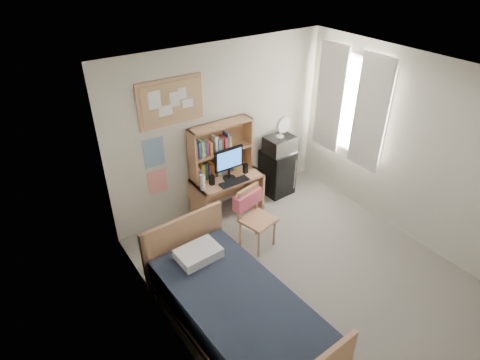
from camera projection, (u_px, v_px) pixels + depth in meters
floor at (309, 278)px, 5.23m from camera, size 3.60×4.20×0.02m
ceiling at (333, 83)px, 3.85m from camera, size 3.60×4.20×0.02m
wall_back at (221, 130)px, 6.01m from camera, size 3.60×0.04×2.60m
wall_left at (176, 256)px, 3.68m from camera, size 0.04×4.20×2.60m
wall_right at (417, 153)px, 5.39m from camera, size 0.04×4.20×2.60m
window_unit at (350, 105)px, 6.05m from camera, size 0.10×1.40×1.70m
curtain_left at (370, 114)px, 5.76m from camera, size 0.04×0.55×1.70m
curtain_right at (330, 98)px, 6.32m from camera, size 0.04×0.55×1.70m
bulletin_board at (171, 102)px, 5.30m from camera, size 0.94×0.03×0.64m
poster_wave at (154, 153)px, 5.51m from camera, size 0.30×0.01×0.42m
poster_japan at (158, 182)px, 5.76m from camera, size 0.28×0.01×0.36m
desk at (227, 195)px, 6.26m from camera, size 1.07×0.54×0.67m
desk_chair at (258, 220)px, 5.52m from camera, size 0.55×0.55×0.91m
mini_fridge at (277, 172)px, 6.75m from camera, size 0.49×0.49×0.78m
bed at (237, 316)px, 4.35m from camera, size 1.18×2.19×0.59m
hutch at (221, 149)px, 5.98m from camera, size 1.00×0.26×0.82m
monitor at (229, 164)px, 5.91m from camera, size 0.48×0.04×0.51m
keyboard at (234, 182)px, 5.94m from camera, size 0.47×0.15×0.02m
speaker_left at (212, 180)px, 5.86m from camera, size 0.06×0.06×0.15m
speaker_right at (245, 168)px, 6.15m from camera, size 0.07×0.07×0.16m
water_bottle at (202, 182)px, 5.72m from camera, size 0.07×0.07×0.25m
hoodie at (247, 199)px, 5.51m from camera, size 0.48×0.24×0.22m
microwave at (279, 144)px, 6.46m from camera, size 0.48×0.38×0.27m
desk_fan at (280, 128)px, 6.30m from camera, size 0.27×0.27×0.32m
pillow at (198, 253)px, 4.67m from camera, size 0.52×0.37×0.12m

